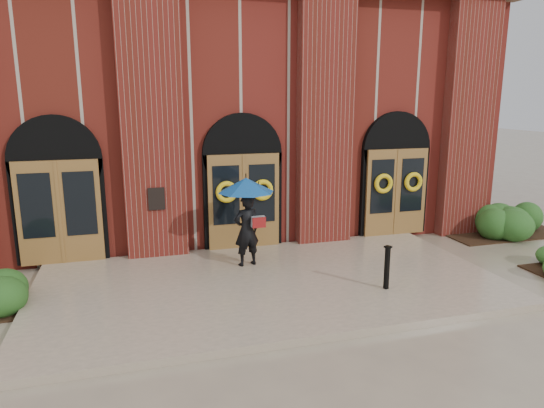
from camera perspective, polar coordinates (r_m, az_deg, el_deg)
name	(u,v)px	position (r m, az deg, el deg)	size (l,w,h in m)	color
ground	(273,289)	(10.68, 0.09, -10.03)	(90.00, 90.00, 0.00)	gray
landing	(271,284)	(10.79, -0.14, -9.37)	(10.00, 5.30, 0.15)	tan
church_building	(207,113)	(18.48, -7.70, 10.54)	(16.20, 12.53, 7.00)	#5F1A14
man_with_umbrella	(246,205)	(11.32, -3.03, -0.08)	(1.58, 1.58, 2.12)	black
metal_post	(387,267)	(10.44, 13.37, -7.17)	(0.16, 0.16, 0.93)	black
hedge_wall_right	(506,220)	(16.30, 25.78, -1.75)	(3.37, 1.35, 0.87)	#234E1B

